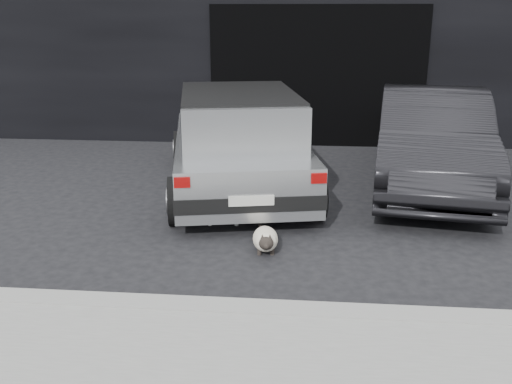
# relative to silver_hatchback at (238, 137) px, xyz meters

# --- Properties ---
(ground) EXTENTS (80.00, 80.00, 0.00)m
(ground) POSITION_rel_silver_hatchback_xyz_m (0.12, -0.97, -0.79)
(ground) COLOR black
(ground) RESTS_ON ground
(building_facade) EXTENTS (34.00, 4.00, 5.00)m
(building_facade) POSITION_rel_silver_hatchback_xyz_m (1.12, 5.03, 1.71)
(building_facade) COLOR black
(building_facade) RESTS_ON ground
(garage_opening) EXTENTS (4.00, 0.10, 2.60)m
(garage_opening) POSITION_rel_silver_hatchback_xyz_m (1.12, 3.02, 0.51)
(garage_opening) COLOR black
(garage_opening) RESTS_ON ground
(curb) EXTENTS (18.00, 0.25, 0.12)m
(curb) POSITION_rel_silver_hatchback_xyz_m (1.12, -3.57, -0.73)
(curb) COLOR gray
(curb) RESTS_ON ground
(silver_hatchback) EXTENTS (2.53, 4.17, 1.44)m
(silver_hatchback) POSITION_rel_silver_hatchback_xyz_m (0.00, 0.00, 0.00)
(silver_hatchback) COLOR #AAACAE
(silver_hatchback) RESTS_ON ground
(second_car) EXTENTS (2.08, 4.44, 1.41)m
(second_car) POSITION_rel_silver_hatchback_xyz_m (2.78, 0.48, -0.08)
(second_car) COLOR black
(second_car) RESTS_ON ground
(cat_siamese) EXTENTS (0.33, 0.81, 0.28)m
(cat_siamese) POSITION_rel_silver_hatchback_xyz_m (0.55, -2.14, -0.66)
(cat_siamese) COLOR beige
(cat_siamese) RESTS_ON ground
(cat_white) EXTENTS (0.82, 0.31, 0.38)m
(cat_white) POSITION_rel_silver_hatchback_xyz_m (0.02, -1.36, -0.60)
(cat_white) COLOR white
(cat_white) RESTS_ON ground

